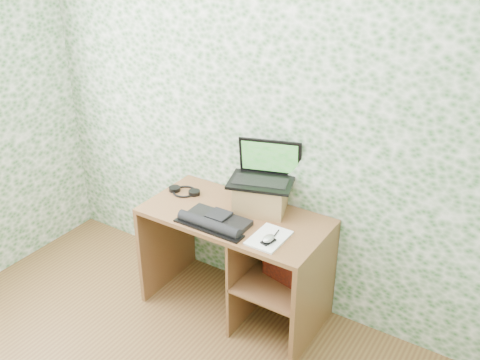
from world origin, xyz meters
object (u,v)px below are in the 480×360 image
Objects in this scene: riser at (261,197)px; keyboard at (214,221)px; laptop at (265,172)px; notepad at (269,238)px; desk at (247,251)px.

riser reaches higher than keyboard.
laptop is 0.45m from keyboard.
laptop reaches higher than notepad.
notepad is (0.37, 0.04, -0.02)m from keyboard.
desk is 2.54× the size of keyboard.
laptop reaches higher than riser.
keyboard reaches higher than desk.
notepad is (0.22, -0.32, -0.25)m from laptop.
laptop is 1.72× the size of notepad.
laptop is (0.03, 0.16, 0.52)m from desk.
desk is 0.55m from laptop.
laptop is at bearing 67.65° from keyboard.
laptop is at bearing 90.00° from riser.
keyboard is (-0.12, -0.20, 0.29)m from desk.
notepad is at bearing -32.78° from desk.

